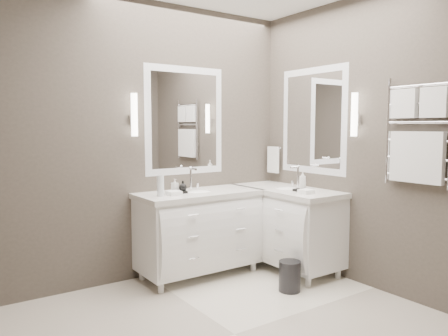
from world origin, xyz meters
TOP-DOWN VIEW (x-y plane):
  - floor at (0.00, 0.00)m, footprint 3.20×3.00m
  - wall_back at (0.00, 1.50)m, footprint 3.20×0.01m
  - wall_right at (1.60, 0.00)m, footprint 0.01×3.00m
  - vanity_back at (0.45, 1.23)m, footprint 1.24×0.59m
  - vanity_right at (1.33, 0.90)m, footprint 0.59×1.24m
  - mirror_back at (0.45, 1.49)m, footprint 0.90×0.02m
  - mirror_right at (1.59, 0.80)m, footprint 0.02×0.90m
  - sconce_back at (-0.13, 1.43)m, footprint 0.06×0.06m
  - sconce_right at (1.53, 0.22)m, footprint 0.06×0.06m
  - towel_bar_corner at (1.54, 1.36)m, footprint 0.03×0.22m
  - towel_ladder at (1.55, -0.40)m, footprint 0.06×0.58m
  - waste_bin at (0.90, 0.39)m, footprint 0.22×0.22m
  - amenity_tray_back at (0.24, 1.25)m, footprint 0.17×0.14m
  - amenity_tray_right at (1.29, 0.64)m, footprint 0.13×0.16m
  - water_bottle at (0.01, 1.18)m, footprint 0.09×0.09m
  - soap_bottle_a at (0.21, 1.27)m, footprint 0.06×0.07m
  - soap_bottle_b at (0.27, 1.22)m, footprint 0.09×0.09m
  - soap_bottle_c at (1.29, 0.64)m, footprint 0.09×0.09m

SIDE VIEW (x-z plane):
  - floor at x=0.00m, z-range -0.01..0.00m
  - waste_bin at x=0.90m, z-range 0.00..0.28m
  - vanity_back at x=0.45m, z-range 0.00..0.97m
  - vanity_right at x=1.33m, z-range 0.00..0.97m
  - amenity_tray_back at x=0.24m, z-range 0.85..0.87m
  - amenity_tray_right at x=1.29m, z-range 0.85..0.87m
  - soap_bottle_b at x=0.27m, z-range 0.87..0.97m
  - soap_bottle_a at x=0.21m, z-range 0.87..0.99m
  - water_bottle at x=0.01m, z-range 0.85..1.04m
  - soap_bottle_c at x=1.29m, z-range 0.87..1.06m
  - towel_bar_corner at x=1.54m, z-range 0.97..1.27m
  - wall_back at x=0.00m, z-range 0.00..2.70m
  - wall_right at x=1.60m, z-range 0.00..2.70m
  - towel_ladder at x=1.55m, z-range 0.94..1.84m
  - mirror_back at x=0.45m, z-range 1.00..2.10m
  - mirror_right at x=1.59m, z-range 1.00..2.10m
  - sconce_back at x=-0.13m, z-range 1.39..1.79m
  - sconce_right at x=1.53m, z-range 1.39..1.79m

